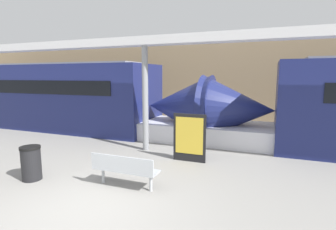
# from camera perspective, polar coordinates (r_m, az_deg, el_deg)

# --- Properties ---
(ground_plane) EXTENTS (60.00, 60.00, 0.00)m
(ground_plane) POSITION_cam_1_polar(r_m,az_deg,el_deg) (5.68, -17.71, -19.02)
(ground_plane) COLOR gray
(station_wall) EXTENTS (56.00, 0.20, 5.00)m
(station_wall) POSITION_cam_1_polar(r_m,az_deg,el_deg) (15.17, 8.99, 8.07)
(station_wall) COLOR #9E8460
(station_wall) RESTS_ON ground_plane
(train_right) EXTENTS (16.07, 2.93, 3.20)m
(train_right) POSITION_cam_1_polar(r_m,az_deg,el_deg) (14.58, -23.58, 3.55)
(train_right) COLOR navy
(train_right) RESTS_ON ground_plane
(bench_near) EXTENTS (1.60, 0.45, 0.80)m
(bench_near) POSITION_cam_1_polar(r_m,az_deg,el_deg) (6.24, -9.54, -11.31)
(bench_near) COLOR #ADB2B7
(bench_near) RESTS_ON ground_plane
(trash_bin) EXTENTS (0.49, 0.49, 0.86)m
(trash_bin) POSITION_cam_1_polar(r_m,az_deg,el_deg) (7.48, -27.64, -9.25)
(trash_bin) COLOR black
(trash_bin) RESTS_ON ground_plane
(poster_board) EXTENTS (1.01, 0.07, 1.47)m
(poster_board) POSITION_cam_1_polar(r_m,az_deg,el_deg) (7.97, 4.68, -4.92)
(poster_board) COLOR black
(poster_board) RESTS_ON ground_plane
(support_column_near) EXTENTS (0.21, 0.21, 3.59)m
(support_column_near) POSITION_cam_1_polar(r_m,az_deg,el_deg) (9.05, -4.97, 3.44)
(support_column_near) COLOR gray
(support_column_near) RESTS_ON ground_plane
(canopy_beam) EXTENTS (28.00, 0.60, 0.28)m
(canopy_beam) POSITION_cam_1_polar(r_m,az_deg,el_deg) (9.08, -5.14, 15.69)
(canopy_beam) COLOR silver
(canopy_beam) RESTS_ON support_column_near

